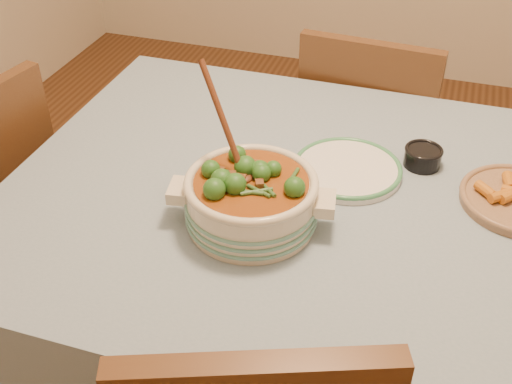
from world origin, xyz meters
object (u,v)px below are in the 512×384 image
at_px(white_plate, 347,169).
at_px(condiment_bowl, 423,156).
at_px(stew_casserole, 251,196).
at_px(chair_far, 367,140).
at_px(dining_table, 376,240).

distance_m(white_plate, condiment_bowl, 0.18).
height_order(stew_casserole, chair_far, stew_casserole).
relative_size(condiment_bowl, chair_far, 0.11).
height_order(dining_table, white_plate, white_plate).
relative_size(dining_table, chair_far, 1.90).
bearing_deg(condiment_bowl, chair_far, 110.93).
bearing_deg(condiment_bowl, stew_casserole, -134.24).
distance_m(white_plate, chair_far, 0.63).
distance_m(dining_table, condiment_bowl, 0.23).
bearing_deg(white_plate, dining_table, -48.02).
distance_m(condiment_bowl, chair_far, 0.59).
distance_m(dining_table, stew_casserole, 0.33).
bearing_deg(chair_far, white_plate, 96.43).
height_order(white_plate, chair_far, chair_far).
xyz_separation_m(stew_casserole, white_plate, (0.16, 0.24, -0.06)).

